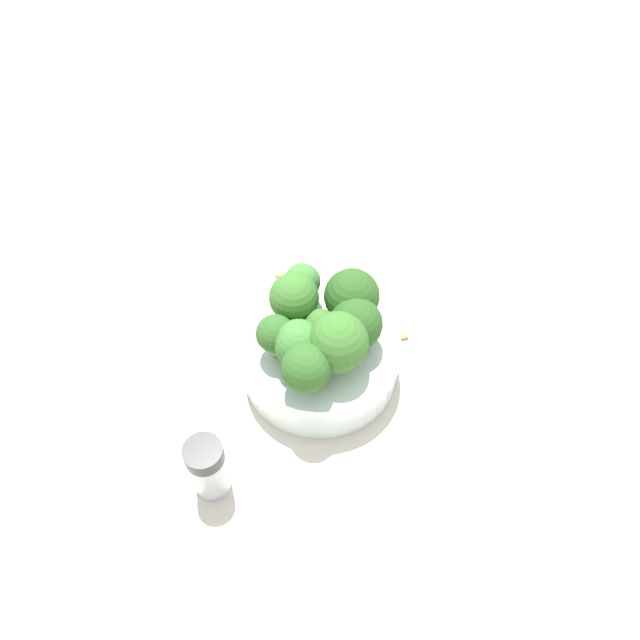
% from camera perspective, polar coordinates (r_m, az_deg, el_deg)
% --- Properties ---
extents(ground_plane, '(3.00, 3.00, 0.00)m').
position_cam_1_polar(ground_plane, '(0.66, 0.00, -4.64)').
color(ground_plane, beige).
extents(bowl, '(0.16, 0.16, 0.05)m').
position_cam_1_polar(bowl, '(0.63, 0.00, -3.31)').
color(bowl, silver).
rests_on(bowl, ground_plane).
extents(broccoli_floret_0, '(0.05, 0.05, 0.06)m').
position_cam_1_polar(broccoli_floret_0, '(0.60, 2.92, 2.16)').
color(broccoli_floret_0, '#8EB770').
rests_on(broccoli_floret_0, bowl).
extents(broccoli_floret_1, '(0.05, 0.05, 0.05)m').
position_cam_1_polar(broccoli_floret_1, '(0.57, -1.96, -2.22)').
color(broccoli_floret_1, '#8EB770').
rests_on(broccoli_floret_1, bowl).
extents(broccoli_floret_2, '(0.06, 0.06, 0.07)m').
position_cam_1_polar(broccoli_floret_2, '(0.56, 1.61, -2.10)').
color(broccoli_floret_2, '#8EB770').
rests_on(broccoli_floret_2, bowl).
extents(broccoli_floret_3, '(0.04, 0.04, 0.05)m').
position_cam_1_polar(broccoli_floret_3, '(0.58, -4.05, -1.45)').
color(broccoli_floret_3, '#84AD66').
rests_on(broccoli_floret_3, bowl).
extents(broccoli_floret_4, '(0.05, 0.05, 0.06)m').
position_cam_1_polar(broccoli_floret_4, '(0.60, -2.39, 1.99)').
color(broccoli_floret_4, '#8EB770').
rests_on(broccoli_floret_4, bowl).
extents(broccoli_floret_5, '(0.03, 0.03, 0.04)m').
position_cam_1_polar(broccoli_floret_5, '(0.59, 0.09, -0.64)').
color(broccoli_floret_5, '#7A9E5B').
rests_on(broccoli_floret_5, bowl).
extents(broccoli_floret_6, '(0.05, 0.05, 0.06)m').
position_cam_1_polar(broccoli_floret_6, '(0.59, 3.30, -0.42)').
color(broccoli_floret_6, '#7A9E5B').
rests_on(broccoli_floret_6, bowl).
extents(broccoli_floret_7, '(0.04, 0.04, 0.05)m').
position_cam_1_polar(broccoli_floret_7, '(0.62, -1.66, 3.45)').
color(broccoli_floret_7, '#7A9E5B').
rests_on(broccoli_floret_7, bowl).
extents(broccoli_floret_8, '(0.05, 0.05, 0.06)m').
position_cam_1_polar(broccoli_floret_8, '(0.55, -1.27, -4.45)').
color(broccoli_floret_8, '#84AD66').
rests_on(broccoli_floret_8, bowl).
extents(pepper_shaker, '(0.03, 0.03, 0.07)m').
position_cam_1_polar(pepper_shaker, '(0.57, -10.19, -13.15)').
color(pepper_shaker, '#B2B7BC').
rests_on(pepper_shaker, ground_plane).
extents(almond_crumb_0, '(0.01, 0.01, 0.01)m').
position_cam_1_polar(almond_crumb_0, '(0.69, -5.69, -0.35)').
color(almond_crumb_0, tan).
rests_on(almond_crumb_0, ground_plane).
extents(almond_crumb_1, '(0.01, 0.01, 0.01)m').
position_cam_1_polar(almond_crumb_1, '(0.73, -3.68, 4.27)').
color(almond_crumb_1, tan).
rests_on(almond_crumb_1, ground_plane).
extents(almond_crumb_2, '(0.01, 0.01, 0.01)m').
position_cam_1_polar(almond_crumb_2, '(0.68, 7.66, -1.37)').
color(almond_crumb_2, '#AD7F4C').
rests_on(almond_crumb_2, ground_plane).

